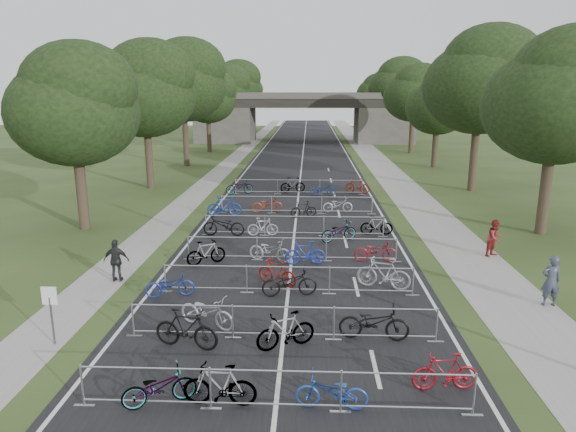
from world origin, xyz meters
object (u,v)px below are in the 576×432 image
(overpass_bridge, at_px, (304,117))
(bike_2, at_px, (332,392))
(bike_1, at_px, (220,385))
(park_sign, at_px, (50,305))
(pedestrian_c, at_px, (116,261))
(bike_0, at_px, (159,387))
(pedestrian_b, at_px, (495,238))
(pedestrian_a, at_px, (551,281))

(overpass_bridge, bearing_deg, bike_2, -88.83)
(overpass_bridge, distance_m, bike_1, 64.93)
(park_sign, distance_m, pedestrian_c, 5.22)
(bike_0, distance_m, bike_2, 4.12)
(bike_1, bearing_deg, overpass_bridge, -179.11)
(overpass_bridge, distance_m, pedestrian_b, 53.82)
(bike_1, height_order, bike_2, bike_1)
(bike_0, relative_size, bike_2, 1.03)
(bike_1, height_order, pedestrian_a, pedestrian_a)
(park_sign, relative_size, pedestrian_c, 1.07)
(pedestrian_b, relative_size, pedestrian_c, 0.99)
(park_sign, height_order, pedestrian_b, park_sign)
(pedestrian_a, relative_size, pedestrian_b, 1.08)
(pedestrian_a, distance_m, pedestrian_c, 16.09)
(park_sign, xyz_separation_m, bike_0, (4.01, -2.87, -0.80))
(bike_0, relative_size, pedestrian_b, 1.05)
(pedestrian_b, bearing_deg, bike_0, -171.63)
(overpass_bridge, distance_m, pedestrian_a, 59.28)
(overpass_bridge, xyz_separation_m, park_sign, (-6.80, -62.00, -2.27))
(bike_0, distance_m, pedestrian_b, 16.91)
(overpass_bridge, xyz_separation_m, pedestrian_a, (9.20, -58.51, -2.62))
(bike_2, xyz_separation_m, pedestrian_b, (7.87, 11.93, 0.39))
(pedestrian_a, relative_size, pedestrian_c, 1.07)
(bike_1, xyz_separation_m, bike_2, (2.66, -0.04, -0.09))
(bike_1, bearing_deg, park_sign, -115.44)
(pedestrian_a, xyz_separation_m, pedestrian_c, (-16.00, 1.71, -0.06))
(park_sign, relative_size, pedestrian_a, 1.00)
(bike_0, xyz_separation_m, pedestrian_a, (11.99, 6.36, 0.45))
(pedestrian_b, height_order, pedestrian_c, pedestrian_c)
(bike_0, relative_size, pedestrian_a, 0.97)
(pedestrian_a, bearing_deg, bike_2, 38.84)
(pedestrian_a, bearing_deg, bike_0, 27.78)
(bike_0, height_order, pedestrian_c, pedestrian_c)
(bike_0, height_order, pedestrian_b, pedestrian_b)
(overpass_bridge, bearing_deg, pedestrian_c, -96.83)
(bike_0, bearing_deg, pedestrian_a, -85.21)
(overpass_bridge, distance_m, park_sign, 62.41)
(park_sign, relative_size, bike_2, 1.06)
(bike_0, distance_m, pedestrian_a, 13.58)
(pedestrian_c, bearing_deg, overpass_bridge, -100.52)
(pedestrian_c, bearing_deg, bike_1, 120.47)
(bike_2, xyz_separation_m, pedestrian_a, (7.87, 6.38, 0.46))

